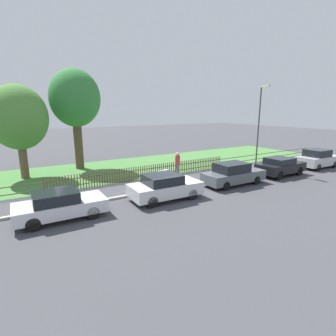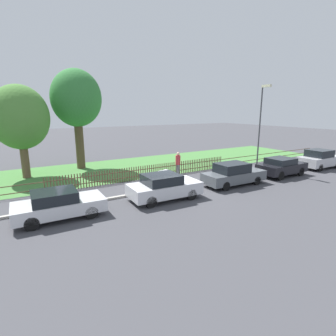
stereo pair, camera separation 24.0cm
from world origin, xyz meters
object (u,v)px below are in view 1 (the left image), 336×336
object	(u,v)px
parked_car_black_saloon	(60,205)
street_lamp	(260,120)
tree_mid_park	(75,99)
covered_motorcycle	(162,177)
parked_car_red_compact	(233,174)
parked_car_grey_coupe	(317,159)
tree_behind_motorcycle	(18,118)
parked_car_navy_estate	(165,187)
parked_car_white_van	(280,166)
pedestrian_near_fence	(178,163)

from	to	relation	value
parked_car_black_saloon	street_lamp	distance (m)	15.54
tree_mid_park	covered_motorcycle	bearing A→B (deg)	-68.28
parked_car_black_saloon	parked_car_red_compact	bearing A→B (deg)	0.56
parked_car_grey_coupe	street_lamp	world-z (taller)	street_lamp
tree_behind_motorcycle	street_lamp	size ratio (longest dim) A/B	0.99
parked_car_navy_estate	tree_mid_park	xyz separation A→B (m)	(-2.08, 10.34, 4.92)
parked_car_navy_estate	tree_mid_park	bearing A→B (deg)	103.35
tree_behind_motorcycle	parked_car_navy_estate	bearing A→B (deg)	-55.87
parked_car_navy_estate	covered_motorcycle	size ratio (longest dim) A/B	2.10
parked_car_grey_coupe	tree_behind_motorcycle	world-z (taller)	tree_behind_motorcycle
parked_car_black_saloon	covered_motorcycle	bearing A→B (deg)	18.28
parked_car_navy_estate	tree_mid_park	world-z (taller)	tree_mid_park
covered_motorcycle	tree_behind_motorcycle	distance (m)	10.77
parked_car_white_van	street_lamp	world-z (taller)	street_lamp
parked_car_red_compact	tree_mid_park	world-z (taller)	tree_mid_park
parked_car_red_compact	tree_mid_park	bearing A→B (deg)	127.19
parked_car_red_compact	pedestrian_near_fence	bearing A→B (deg)	116.85
parked_car_red_compact	tree_mid_park	distance (m)	13.54
parked_car_black_saloon	parked_car_grey_coupe	xyz separation A→B (m)	(20.54, -0.12, 0.11)
covered_motorcycle	pedestrian_near_fence	size ratio (longest dim) A/B	1.06
tree_behind_motorcycle	street_lamp	bearing A→B (deg)	-24.65
parked_car_white_van	street_lamp	size ratio (longest dim) A/B	0.59
parked_car_white_van	tree_mid_park	size ratio (longest dim) A/B	0.49
parked_car_white_van	covered_motorcycle	bearing A→B (deg)	165.59
tree_behind_motorcycle	pedestrian_near_fence	world-z (taller)	tree_behind_motorcycle
parked_car_black_saloon	parked_car_navy_estate	world-z (taller)	parked_car_navy_estate
parked_car_grey_coupe	covered_motorcycle	size ratio (longest dim) A/B	2.02
parked_car_white_van	tree_mid_park	xyz separation A→B (m)	(-12.19, 10.30, 4.92)
parked_car_black_saloon	parked_car_grey_coupe	world-z (taller)	parked_car_grey_coupe
parked_car_black_saloon	tree_behind_motorcycle	xyz separation A→B (m)	(-0.84, 8.97, 3.61)
parked_car_navy_estate	tree_behind_motorcycle	world-z (taller)	tree_behind_motorcycle
parked_car_black_saloon	parked_car_grey_coupe	distance (m)	20.54
pedestrian_near_fence	parked_car_black_saloon	bearing A→B (deg)	-51.01
parked_car_white_van	parked_car_grey_coupe	bearing A→B (deg)	-0.23
parked_car_red_compact	parked_car_white_van	bearing A→B (deg)	0.88
parked_car_navy_estate	parked_car_white_van	bearing A→B (deg)	2.23
parked_car_white_van	covered_motorcycle	size ratio (longest dim) A/B	2.05
parked_car_black_saloon	street_lamp	world-z (taller)	street_lamp
street_lamp	tree_mid_park	bearing A→B (deg)	144.29
parked_car_navy_estate	pedestrian_near_fence	xyz separation A→B (m)	(3.46, 3.93, 0.30)
parked_car_grey_coupe	tree_behind_motorcycle	bearing A→B (deg)	158.47
parked_car_navy_estate	tree_mid_park	size ratio (longest dim) A/B	0.50
tree_behind_motorcycle	parked_car_white_van	bearing A→B (deg)	-29.22
parked_car_white_van	pedestrian_near_fence	world-z (taller)	pedestrian_near_fence
parked_car_grey_coupe	parked_car_black_saloon	bearing A→B (deg)	-178.83
parked_car_red_compact	pedestrian_near_fence	size ratio (longest dim) A/B	2.43
parked_car_navy_estate	tree_mid_park	distance (m)	11.64
pedestrian_near_fence	parked_car_grey_coupe	bearing A→B (deg)	88.01
parked_car_navy_estate	pedestrian_near_fence	world-z (taller)	pedestrian_near_fence
parked_car_navy_estate	street_lamp	bearing A→B (deg)	12.96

